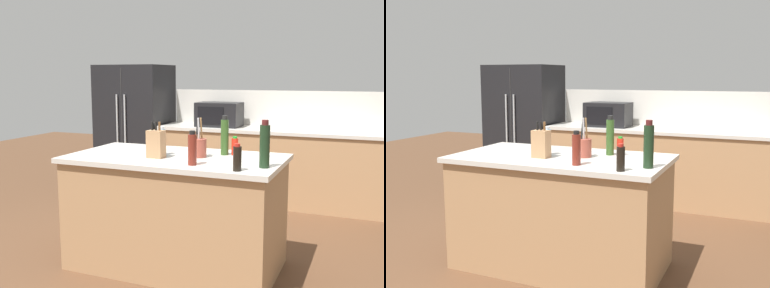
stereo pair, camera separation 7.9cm
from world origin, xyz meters
TOP-DOWN VIEW (x-y plane):
  - ground_plane at (0.00, 0.00)m, footprint 14.00×14.00m
  - back_counter_run at (0.30, 2.20)m, footprint 2.88×0.66m
  - wall_backsplash at (0.30, 2.52)m, footprint 2.84×0.03m
  - kitchen_island at (0.00, 0.00)m, footprint 1.75×0.94m
  - refrigerator at (-1.65, 2.25)m, footprint 0.94×0.75m
  - microwave at (-0.38, 2.20)m, footprint 0.56×0.39m
  - knife_block at (-0.11, -0.13)m, footprint 0.13×0.10m
  - utensil_crock at (0.19, 0.03)m, footprint 0.12×0.12m
  - vinegar_bottle at (0.27, -0.30)m, footprint 0.06×0.06m
  - soy_sauce_bottle at (0.63, -0.37)m, footprint 0.06×0.06m
  - hot_sauce_bottle at (0.43, 0.23)m, footprint 0.06×0.06m
  - dish_soap_bottle at (-0.13, 0.00)m, footprint 0.07×0.07m
  - olive_oil_bottle at (0.35, 0.21)m, footprint 0.07×0.07m
  - wine_bottle at (0.78, -0.19)m, footprint 0.07×0.07m

SIDE VIEW (x-z plane):
  - ground_plane at x=0.00m, z-range 0.00..0.00m
  - back_counter_run at x=0.30m, z-range 0.00..0.94m
  - kitchen_island at x=0.00m, z-range 0.00..0.94m
  - refrigerator at x=-1.65m, z-range 0.00..1.74m
  - hot_sauce_bottle at x=0.43m, z-range 0.94..1.09m
  - utensil_crock at x=0.19m, z-range 0.86..1.18m
  - soy_sauce_bottle at x=0.63m, z-range 0.93..1.12m
  - dish_soap_bottle at x=-0.13m, z-range 0.93..1.17m
  - knife_block at x=-0.11m, z-range 0.91..1.20m
  - vinegar_bottle at x=0.27m, z-range 0.93..1.19m
  - olive_oil_bottle at x=0.35m, z-range 0.93..1.26m
  - microwave at x=-0.38m, z-range 0.94..1.25m
  - wine_bottle at x=0.78m, z-range 0.93..1.27m
  - wall_backsplash at x=0.30m, z-range 0.94..1.40m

